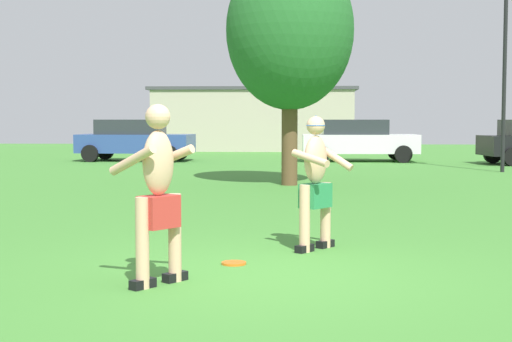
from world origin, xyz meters
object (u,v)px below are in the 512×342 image
Objects in this scene: player_with_cap at (316,177)px; car_white_near_post at (358,140)px; frisbee at (234,263)px; tree_behind_players at (290,31)px; player_in_red at (158,189)px; car_blue_mid_lot at (135,139)px; lamp_post at (505,49)px.

player_with_cap is 0.38× the size of car_white_near_post.
frisbee is 10.68m from tree_behind_players.
car_white_near_post is at bearing 83.86° from player_with_cap.
player_in_red is 0.31× the size of tree_behind_players.
player_with_cap is 5.98× the size of frisbee.
lamp_post reaches higher than car_blue_mid_lot.
lamp_post is (7.56, 15.90, 2.76)m from player_in_red.
player_in_red reaches higher than frisbee.
player_with_cap is 0.27× the size of lamp_post.
frisbee is 0.06× the size of car_blue_mid_lot.
lamp_post is at bearing 37.07° from tree_behind_players.
car_blue_mid_lot is (-5.51, 20.17, 0.81)m from frisbee.
tree_behind_players is at bearing -59.35° from car_blue_mid_lot.
player_with_cap is at bearing -71.47° from car_blue_mid_lot.
lamp_post is (6.91, 14.84, 3.68)m from frisbee.
car_blue_mid_lot is 13.82m from lamp_post.
player_with_cap is 15.36m from lamp_post.
player_with_cap is 0.38× the size of car_blue_mid_lot.
player_in_red is 21.79m from car_blue_mid_lot.
car_white_near_post is (2.08, 19.36, -0.08)m from player_with_cap.
tree_behind_players is (0.51, 10.01, 3.70)m from frisbee.
player_in_red reaches higher than car_blue_mid_lot.
player_with_cap is at bearing 52.31° from player_in_red.
tree_behind_players is at bearing -142.93° from lamp_post.
car_white_near_post is (3.65, 21.39, -0.11)m from player_in_red.
car_blue_mid_lot is at bearing 108.53° from player_with_cap.
player_with_cap reaches higher than frisbee.
frisbee is 0.05× the size of tree_behind_players.
tree_behind_players is at bearing 92.63° from player_with_cap.
car_blue_mid_lot is at bearing 105.27° from frisbee.
car_white_near_post is at bearing 80.30° from player_in_red.
player_with_cap is 0.94× the size of player_in_red.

